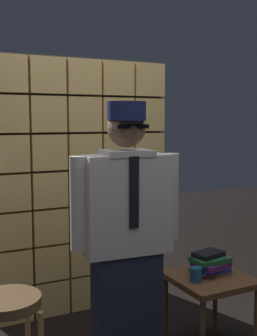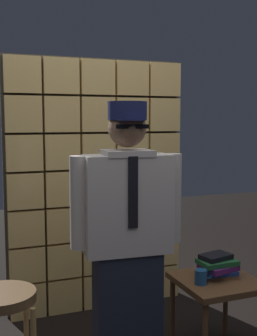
{
  "view_description": "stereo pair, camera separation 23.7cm",
  "coord_description": "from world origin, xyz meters",
  "px_view_note": "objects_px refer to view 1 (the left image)",
  "views": [
    {
      "loc": [
        -1.28,
        -1.89,
        1.6
      ],
      "look_at": [
        -0.17,
        0.32,
        1.33
      ],
      "focal_mm": 46.51,
      "sensor_mm": 36.0,
      "label": 1
    },
    {
      "loc": [
        -1.06,
        -1.98,
        1.6
      ],
      "look_at": [
        -0.17,
        0.32,
        1.33
      ],
      "focal_mm": 46.51,
      "sensor_mm": 36.0,
      "label": 2
    }
  ],
  "objects_px": {
    "side_table": "(210,286)",
    "coffee_mug": "(196,274)",
    "standing_person": "(127,241)",
    "book_stack": "(210,264)",
    "bar_stool": "(7,334)"
  },
  "relations": [
    {
      "from": "side_table",
      "to": "coffee_mug",
      "type": "bearing_deg",
      "value": -164.67
    },
    {
      "from": "standing_person",
      "to": "book_stack",
      "type": "xyz_separation_m",
      "value": [
        0.69,
        0.1,
        -0.27
      ]
    },
    {
      "from": "side_table",
      "to": "coffee_mug",
      "type": "xyz_separation_m",
      "value": [
        -0.15,
        -0.04,
        0.12
      ]
    },
    {
      "from": "bar_stool",
      "to": "coffee_mug",
      "type": "xyz_separation_m",
      "value": [
        1.26,
        0.18,
        0.04
      ]
    },
    {
      "from": "bar_stool",
      "to": "side_table",
      "type": "xyz_separation_m",
      "value": [
        1.4,
        0.22,
        -0.08
      ]
    },
    {
      "from": "bar_stool",
      "to": "coffee_mug",
      "type": "height_order",
      "value": "bar_stool"
    },
    {
      "from": "standing_person",
      "to": "book_stack",
      "type": "bearing_deg",
      "value": 12.82
    },
    {
      "from": "book_stack",
      "to": "coffee_mug",
      "type": "bearing_deg",
      "value": -155.43
    },
    {
      "from": "bar_stool",
      "to": "book_stack",
      "type": "xyz_separation_m",
      "value": [
        1.43,
        0.26,
        0.06
      ]
    },
    {
      "from": "bar_stool",
      "to": "coffee_mug",
      "type": "bearing_deg",
      "value": 8.21
    },
    {
      "from": "side_table",
      "to": "book_stack",
      "type": "relative_size",
      "value": 1.99
    },
    {
      "from": "bar_stool",
      "to": "coffee_mug",
      "type": "relative_size",
      "value": 5.9
    },
    {
      "from": "standing_person",
      "to": "book_stack",
      "type": "distance_m",
      "value": 0.75
    },
    {
      "from": "standing_person",
      "to": "side_table",
      "type": "relative_size",
      "value": 3.14
    },
    {
      "from": "standing_person",
      "to": "bar_stool",
      "type": "xyz_separation_m",
      "value": [
        -0.74,
        -0.16,
        -0.34
      ]
    }
  ]
}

